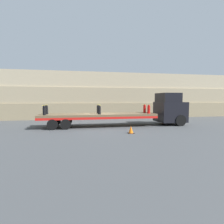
{
  "coord_description": "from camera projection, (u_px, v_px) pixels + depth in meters",
  "views": [
    {
      "loc": [
        -1.75,
        -16.07,
        2.51
      ],
      "look_at": [
        1.25,
        0.0,
        1.33
      ],
      "focal_mm": 28.0,
      "sensor_mm": 36.0,
      "label": 1
    }
  ],
  "objects": [
    {
      "name": "ground_plane",
      "position": [
        99.0,
        126.0,
        16.25
      ],
      "size": [
        120.0,
        120.0,
        0.0
      ],
      "primitive_type": "plane",
      "color": "#3F4244"
    },
    {
      "name": "fire_hydrant_black_far_0",
      "position": [
        47.0,
        110.0,
        15.81
      ],
      "size": [
        0.32,
        0.47,
        0.82
      ],
      "color": "black",
      "rests_on": "flatbed_trailer"
    },
    {
      "name": "rock_cliff",
      "position": [
        92.0,
        96.0,
        23.83
      ],
      "size": [
        60.0,
        3.3,
        6.08
      ],
      "color": "gray",
      "rests_on": "ground_plane"
    },
    {
      "name": "flatbed_trailer",
      "position": [
        93.0,
        116.0,
        16.09
      ],
      "size": [
        10.57,
        2.55,
        1.19
      ],
      "color": "brown",
      "rests_on": "ground_plane"
    },
    {
      "name": "cargo_strap_front",
      "position": [
        147.0,
        105.0,
        16.97
      ],
      "size": [
        0.05,
        2.65,
        0.01
      ],
      "color": "yellow",
      "rests_on": "fire_hydrant_red_near_2"
    },
    {
      "name": "fire_hydrant_black_near_1",
      "position": [
        99.0,
        110.0,
        15.61
      ],
      "size": [
        0.32,
        0.47,
        0.82
      ],
      "color": "black",
      "rests_on": "flatbed_trailer"
    },
    {
      "name": "fire_hydrant_black_far_1",
      "position": [
        98.0,
        109.0,
        16.67
      ],
      "size": [
        0.32,
        0.47,
        0.82
      ],
      "color": "black",
      "rests_on": "flatbed_trailer"
    },
    {
      "name": "fire_hydrant_black_near_0",
      "position": [
        44.0,
        110.0,
        14.75
      ],
      "size": [
        0.32,
        0.47,
        0.82
      ],
      "color": "black",
      "rests_on": "flatbed_trailer"
    },
    {
      "name": "fire_hydrant_red_near_2",
      "position": [
        149.0,
        109.0,
        16.47
      ],
      "size": [
        0.32,
        0.47,
        0.82
      ],
      "color": "red",
      "rests_on": "flatbed_trailer"
    },
    {
      "name": "fire_hydrant_red_far_2",
      "position": [
        145.0,
        109.0,
        17.53
      ],
      "size": [
        0.32,
        0.47,
        0.82
      ],
      "color": "red",
      "rests_on": "flatbed_trailer"
    },
    {
      "name": "cargo_strap_middle",
      "position": [
        99.0,
        105.0,
        16.11
      ],
      "size": [
        0.05,
        2.65,
        0.01
      ],
      "color": "yellow",
      "rests_on": "fire_hydrant_black_near_1"
    },
    {
      "name": "traffic_cone",
      "position": [
        131.0,
        130.0,
        12.92
      ],
      "size": [
        0.46,
        0.46,
        0.55
      ],
      "color": "black",
      "rests_on": "ground_plane"
    },
    {
      "name": "cargo_strap_rear",
      "position": [
        45.0,
        105.0,
        15.25
      ],
      "size": [
        0.05,
        2.65,
        0.01
      ],
      "color": "yellow",
      "rests_on": "fire_hydrant_black_near_0"
    },
    {
      "name": "truck_cab",
      "position": [
        171.0,
        109.0,
        17.46
      ],
      "size": [
        2.54,
        2.62,
        3.14
      ],
      "color": "black",
      "rests_on": "ground_plane"
    }
  ]
}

